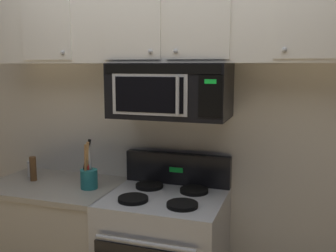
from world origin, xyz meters
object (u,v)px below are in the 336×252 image
over_range_microwave (170,91)px  pepper_mill (33,169)px  salt_shaker (31,169)px  utensil_crock_teal (89,175)px

over_range_microwave → pepper_mill: size_ratio=4.26×
over_range_microwave → salt_shaker: over_range_microwave is taller
salt_shaker → pepper_mill: bearing=-43.5°
over_range_microwave → pepper_mill: (-1.02, -0.10, -0.59)m
salt_shaker → pepper_mill: pepper_mill is taller
utensil_crock_teal → salt_shaker: bearing=168.7°
utensil_crock_teal → pepper_mill: 0.48m
over_range_microwave → salt_shaker: bearing=-179.2°
utensil_crock_teal → pepper_mill: size_ratio=1.90×
over_range_microwave → pepper_mill: bearing=-174.4°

